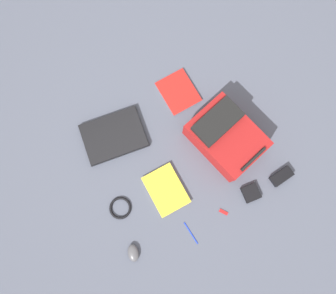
% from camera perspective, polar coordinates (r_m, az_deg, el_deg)
% --- Properties ---
extents(ground_plane, '(3.31, 3.31, 0.00)m').
position_cam_1_polar(ground_plane, '(1.80, 1.69, -0.50)').
color(ground_plane, '#4C5160').
extents(backpack, '(0.40, 0.46, 0.20)m').
position_cam_1_polar(backpack, '(1.75, 10.40, 1.87)').
color(backpack, maroon).
rests_on(backpack, ground_plane).
extents(laptop, '(0.37, 0.28, 0.03)m').
position_cam_1_polar(laptop, '(1.83, -9.87, 2.06)').
color(laptop, black).
rests_on(laptop, ground_plane).
extents(book_manual, '(0.21, 0.25, 0.02)m').
position_cam_1_polar(book_manual, '(1.88, 1.88, 9.99)').
color(book_manual, silver).
rests_on(book_manual, ground_plane).
extents(book_comic, '(0.20, 0.26, 0.02)m').
position_cam_1_polar(book_comic, '(1.76, -0.37, -7.84)').
color(book_comic, silver).
rests_on(book_comic, ground_plane).
extents(computer_mouse, '(0.08, 0.10, 0.03)m').
position_cam_1_polar(computer_mouse, '(1.78, -6.35, -18.63)').
color(computer_mouse, '#4C4C51').
rests_on(computer_mouse, ground_plane).
extents(cable_coil, '(0.12, 0.12, 0.01)m').
position_cam_1_polar(cable_coil, '(1.79, -8.68, -10.93)').
color(cable_coil, black).
rests_on(cable_coil, ground_plane).
extents(power_brick, '(0.13, 0.08, 0.03)m').
position_cam_1_polar(power_brick, '(1.87, 19.98, -5.04)').
color(power_brick, black).
rests_on(power_brick, ground_plane).
extents(pen_black, '(0.03, 0.13, 0.01)m').
position_cam_1_polar(pen_black, '(1.78, 4.21, -15.38)').
color(pen_black, '#1933B2').
rests_on(pen_black, ground_plane).
extents(earbud_pouch, '(0.09, 0.09, 0.03)m').
position_cam_1_polar(earbud_pouch, '(1.82, 14.88, -8.08)').
color(earbud_pouch, black).
rests_on(earbud_pouch, ground_plane).
extents(usb_stick, '(0.05, 0.05, 0.01)m').
position_cam_1_polar(usb_stick, '(1.80, 10.09, -11.59)').
color(usb_stick, '#B21919').
rests_on(usb_stick, ground_plane).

